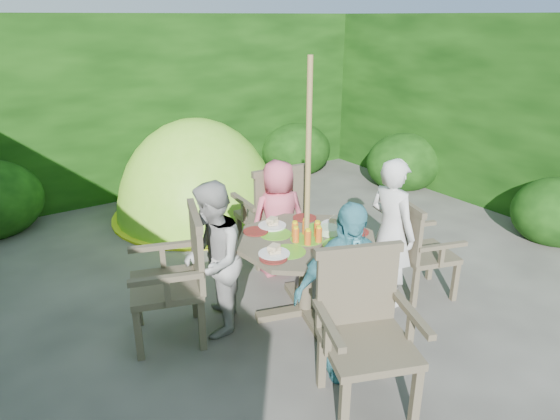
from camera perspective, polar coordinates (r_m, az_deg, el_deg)
ground at (r=4.76m, az=1.70°, el=-9.86°), size 60.00×60.00×0.00m
hedge_enclosure at (r=5.36m, az=-6.54°, el=8.06°), size 9.00×9.00×2.50m
patio_table at (r=4.25m, az=3.07°, el=-4.73°), size 1.53×1.53×0.86m
parasol_pole at (r=4.05m, az=3.15°, el=1.58°), size 0.05×0.05×2.20m
garden_chair_right at (r=4.76m, az=15.54°, el=-4.17°), size 0.62×0.66×0.90m
garden_chair_left at (r=4.06m, az=-11.69°, el=-7.32°), size 0.71×0.76×1.03m
garden_chair_back at (r=5.22m, az=-0.92°, el=-0.21°), size 0.66×0.60×1.03m
garden_chair_front at (r=3.41m, az=9.60°, el=-13.18°), size 0.77×0.73×1.03m
child_right at (r=4.53m, az=12.58°, el=-2.48°), size 0.34×0.50×1.35m
child_left at (r=4.04m, az=-7.72°, el=-5.66°), size 0.75×0.79×1.29m
child_back at (r=4.94m, az=-0.18°, el=-0.96°), size 0.63×0.46×1.18m
child_front at (r=3.57m, az=7.52°, el=-9.21°), size 0.84×0.51×1.33m
dome_tent at (r=6.70m, az=-9.18°, el=-0.56°), size 2.53×2.53×2.55m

